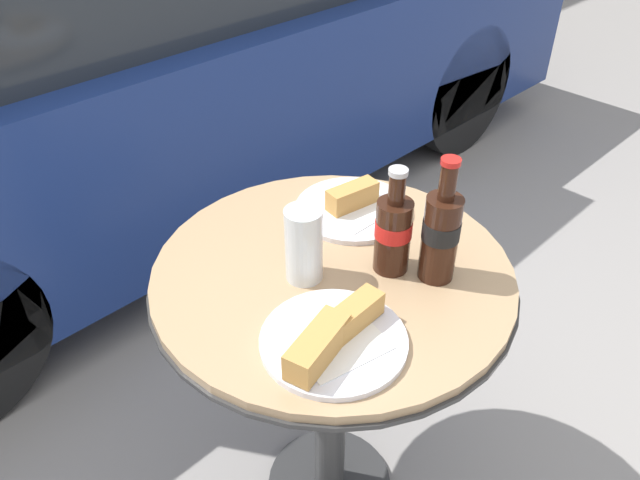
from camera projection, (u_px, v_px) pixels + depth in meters
bistro_table at (332, 325)px, 1.31m from camera, size 0.72×0.72×0.75m
cola_bottle_left at (441, 233)px, 1.14m from camera, size 0.07×0.07×0.26m
cola_bottle_right at (393, 231)px, 1.17m from camera, size 0.07×0.07×0.22m
drinking_glass at (304, 248)px, 1.16m from camera, size 0.07×0.07×0.15m
lunch_plate_near at (333, 338)px, 1.04m from camera, size 0.25×0.25×0.07m
lunch_plate_far at (353, 206)px, 1.37m from camera, size 0.26×0.26×0.06m
parked_car at (126, 45)px, 2.60m from camera, size 3.90×1.84×1.31m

